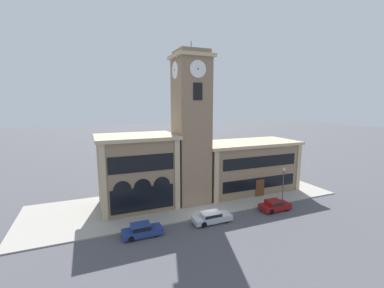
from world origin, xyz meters
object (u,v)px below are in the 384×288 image
parked_car_near (142,230)px  street_lamp (283,179)px  parked_car_mid (212,217)px  parked_car_far (275,205)px

parked_car_near → street_lamp: 20.96m
parked_car_mid → parked_car_far: 9.40m
parked_car_mid → street_lamp: bearing=8.1°
parked_car_near → street_lamp: street_lamp is taller
parked_car_mid → street_lamp: street_lamp is taller
parked_car_far → street_lamp: bearing=31.6°
parked_car_mid → parked_car_far: bearing=-0.2°
parked_car_mid → street_lamp: (12.27, 1.78, 2.75)m
parked_car_far → street_lamp: 4.33m
parked_car_near → parked_car_far: bearing=-0.2°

